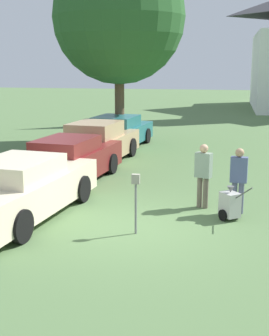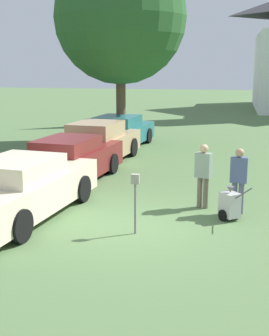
{
  "view_description": "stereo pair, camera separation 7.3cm",
  "coord_description": "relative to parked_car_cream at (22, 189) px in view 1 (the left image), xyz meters",
  "views": [
    {
      "loc": [
        1.93,
        -10.14,
        3.75
      ],
      "look_at": [
        -0.41,
        1.44,
        1.1
      ],
      "focal_mm": 50.0,
      "sensor_mm": 36.0,
      "label": 1
    },
    {
      "loc": [
        2.0,
        -10.13,
        3.75
      ],
      "look_at": [
        -0.41,
        1.44,
        1.1
      ],
      "focal_mm": 50.0,
      "sensor_mm": 36.0,
      "label": 2
    }
  ],
  "objects": [
    {
      "name": "ground_plane",
      "position": [
        3.01,
        -0.25,
        -0.71
      ],
      "size": [
        120.0,
        120.0,
        0.0
      ],
      "primitive_type": "plane",
      "color": "#517042"
    },
    {
      "name": "parked_car_cream",
      "position": [
        0.0,
        0.0,
        0.0
      ],
      "size": [
        2.4,
        5.3,
        1.5
      ],
      "rotation": [
        0.0,
        0.0,
        -0.11
      ],
      "color": "beige",
      "rests_on": "ground_plane"
    },
    {
      "name": "parked_car_maroon",
      "position": [
        0.0,
        3.48,
        -0.02
      ],
      "size": [
        2.31,
        5.29,
        1.47
      ],
      "rotation": [
        0.0,
        0.0,
        -0.11
      ],
      "color": "maroon",
      "rests_on": "ground_plane"
    },
    {
      "name": "parked_car_tan",
      "position": [
        -0.0,
        6.72,
        0.02
      ],
      "size": [
        2.4,
        5.17,
        1.58
      ],
      "rotation": [
        0.0,
        0.0,
        -0.11
      ],
      "color": "tan",
      "rests_on": "ground_plane"
    },
    {
      "name": "parked_car_teal",
      "position": [
        -0.0,
        10.11,
        -0.03
      ],
      "size": [
        2.49,
        5.1,
        1.45
      ],
      "rotation": [
        0.0,
        0.0,
        -0.11
      ],
      "color": "#23666B",
      "rests_on": "ground_plane"
    },
    {
      "name": "parking_meter",
      "position": [
        2.99,
        -0.63,
        0.25
      ],
      "size": [
        0.18,
        0.09,
        1.38
      ],
      "color": "slate",
      "rests_on": "ground_plane"
    },
    {
      "name": "person_worker",
      "position": [
        4.34,
        1.64,
        0.26
      ],
      "size": [
        0.47,
        0.36,
        1.71
      ],
      "rotation": [
        0.0,
        0.0,
        2.77
      ],
      "color": "#665B4C",
      "rests_on": "ground_plane"
    },
    {
      "name": "person_supervisor",
      "position": [
        5.24,
        1.34,
        0.25
      ],
      "size": [
        0.44,
        0.26,
        1.69
      ],
      "rotation": [
        0.0,
        0.0,
        3.05
      ],
      "color": "#515670",
      "rests_on": "ground_plane"
    },
    {
      "name": "equipment_cart",
      "position": [
        5.06,
        0.78,
        -0.33
      ],
      "size": [
        0.77,
        0.89,
        1.0
      ],
      "rotation": [
        0.0,
        0.0,
        0.68
      ],
      "color": "#B2B2AD",
      "rests_on": "ground_plane"
    },
    {
      "name": "shade_tree",
      "position": [
        -0.06,
        10.81,
        5.05
      ],
      "size": [
        5.94,
        5.94,
        8.75
      ],
      "color": "brown",
      "rests_on": "ground_plane"
    }
  ]
}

